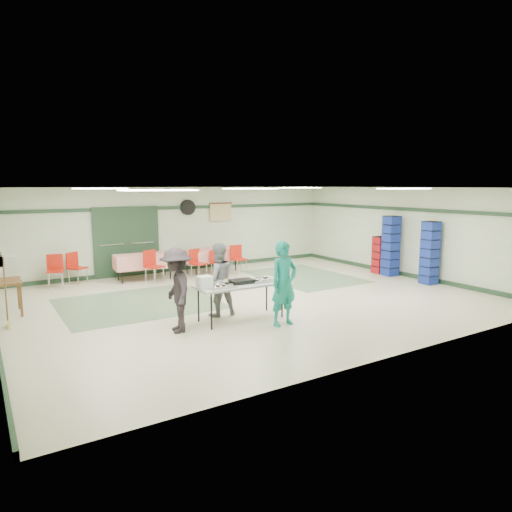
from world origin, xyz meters
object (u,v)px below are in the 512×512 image
serving_table (241,286)px  broom (6,292)px  volunteer_grey (218,280)px  printer_table (7,285)px  chair_a (217,260)px  chair_c (238,256)px  dining_table_a (211,255)px  crate_stack_red (380,255)px  office_printer (3,265)px  dining_table_b (144,261)px  chair_loose_b (55,267)px  chair_d (152,263)px  chair_b (197,261)px  crate_stack_blue_b (430,253)px  volunteer_dark (176,290)px  volunteer_teal (284,284)px  crate_stack_blue_a (391,246)px  chair_loose_a (75,265)px

serving_table → broom: size_ratio=1.38×
volunteer_grey → printer_table: bearing=-27.5°
chair_a → chair_c: (0.75, 0.01, 0.07)m
dining_table_a → crate_stack_red: size_ratio=1.55×
chair_c → printer_table: (-6.50, -1.45, 0.09)m
volunteer_grey → office_printer: bearing=-35.4°
dining_table_a → office_printer: (-5.86, -1.20, 0.38)m
serving_table → dining_table_b: 5.01m
chair_loose_b → chair_d: bearing=-7.7°
chair_b → crate_stack_blue_b: bearing=-59.6°
volunteer_dark → dining_table_a: 5.99m
volunteer_dark → chair_a: volunteer_dark is taller
chair_c → crate_stack_red: crate_stack_red is taller
serving_table → chair_b: 4.54m
printer_table → broom: broom is taller
volunteer_grey → chair_b: 4.11m
crate_stack_red → serving_table: bearing=-161.8°
printer_table → dining_table_b: bearing=29.5°
crate_stack_blue_b → printer_table: (-10.30, 2.78, -0.25)m
volunteer_teal → broom: (-4.70, 2.72, -0.12)m
crate_stack_red → crate_stack_blue_a: bearing=-90.0°
dining_table_a → volunteer_dark: bearing=-127.7°
crate_stack_blue_a → volunteer_teal: bearing=-157.3°
broom → crate_stack_red: bearing=5.4°
dining_table_a → dining_table_b: 2.20m
dining_table_a → chair_b: 0.96m
volunteer_dark → dining_table_a: size_ratio=0.89×
chair_a → volunteer_dark: bearing=-136.4°
volunteer_teal → dining_table_a: bearing=74.3°
serving_table → chair_loose_b: bearing=118.8°
chair_a → office_printer: office_printer is taller
office_printer → volunteer_dark: bearing=-56.1°
chair_c → broom: (-6.58, -2.47, 0.17)m
dining_table_a → printer_table: bearing=-166.2°
chair_loose_b → chair_loose_a: bearing=30.0°
dining_table_a → chair_b: size_ratio=2.10×
chair_a → chair_b: (-0.66, 0.00, 0.05)m
chair_c → printer_table: bearing=-168.7°
crate_stack_blue_a → broom: crate_stack_blue_a is taller
chair_a → broom: (-5.83, -2.46, 0.24)m
dining_table_b → chair_c: bearing=-6.9°
volunteer_teal → office_printer: bearing=131.9°
office_printer → broom: (-0.08, -1.84, -0.23)m
volunteer_dark → crate_stack_blue_a: bearing=113.4°
volunteer_dark → chair_d: size_ratio=1.72×
volunteer_teal → office_printer: (-4.62, 4.56, 0.11)m
volunteer_teal → chair_c: size_ratio=1.89×
volunteer_teal → printer_table: size_ratio=1.93×
volunteer_teal → volunteer_dark: (-1.97, 0.71, -0.03)m
chair_d → crate_stack_red: size_ratio=0.80×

